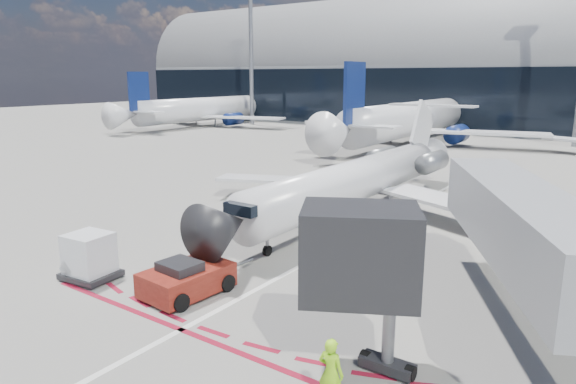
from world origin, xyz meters
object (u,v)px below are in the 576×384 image
Objects in this scene: regional_jet at (362,178)px; ramp_worker at (331,373)px; pushback_tug at (187,279)px; uld_container at (89,257)px.

regional_jet reaches higher than ramp_worker.
ramp_worker is (8.21, -2.89, 0.35)m from pushback_tug.
regional_jet is 16.81m from uld_container.
pushback_tug is at bearing 10.09° from uld_container.
uld_container reaches higher than ramp_worker.
uld_container is at bearing -8.81° from ramp_worker.
pushback_tug is (0.05, -14.92, -1.60)m from regional_jet.
ramp_worker is at bearing -14.92° from pushback_tug.
regional_jet reaches higher than uld_container.
uld_container is (-4.44, -1.25, 0.36)m from pushback_tug.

